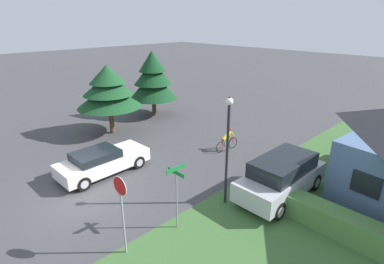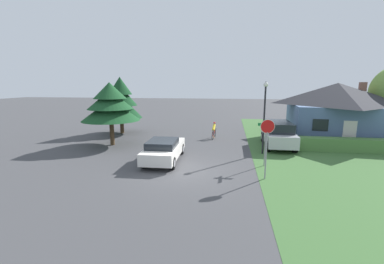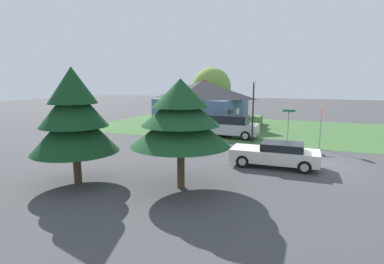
# 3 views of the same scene
# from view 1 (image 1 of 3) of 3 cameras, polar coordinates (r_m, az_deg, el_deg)

# --- Properties ---
(ground_plane) EXTENTS (140.00, 140.00, 0.00)m
(ground_plane) POSITION_cam_1_polar(r_m,az_deg,el_deg) (14.88, -19.95, -11.53)
(ground_plane) COLOR #424244
(sedan_left_lane) EXTENTS (2.03, 4.73, 1.37)m
(sedan_left_lane) POSITION_cam_1_polar(r_m,az_deg,el_deg) (16.32, -16.72, -5.36)
(sedan_left_lane) COLOR silver
(sedan_left_lane) RESTS_ON ground
(cyclist) EXTENTS (0.44, 1.78, 1.43)m
(cyclist) POSITION_cam_1_polar(r_m,az_deg,el_deg) (18.47, 6.64, -1.51)
(cyclist) COLOR black
(cyclist) RESTS_ON ground
(parked_suv_right) EXTENTS (2.05, 4.84, 1.89)m
(parked_suv_right) POSITION_cam_1_polar(r_m,az_deg,el_deg) (14.24, 16.69, -8.07)
(parked_suv_right) COLOR #B7B7BC
(parked_suv_right) RESTS_ON ground
(stop_sign) EXTENTS (0.68, 0.08, 3.00)m
(stop_sign) POSITION_cam_1_polar(r_m,az_deg,el_deg) (10.23, -13.31, -12.70)
(stop_sign) COLOR gray
(stop_sign) RESTS_ON ground
(street_lamp) EXTENTS (0.30, 0.30, 4.84)m
(street_lamp) POSITION_cam_1_polar(r_m,az_deg,el_deg) (12.29, 6.83, -1.13)
(street_lamp) COLOR black
(street_lamp) RESTS_ON ground
(street_name_sign) EXTENTS (0.90, 0.90, 2.66)m
(street_name_sign) POSITION_cam_1_polar(r_m,az_deg,el_deg) (11.26, -3.00, -10.26)
(street_name_sign) COLOR gray
(street_name_sign) RESTS_ON ground
(conifer_tall_near) EXTENTS (4.36, 4.36, 4.80)m
(conifer_tall_near) POSITION_cam_1_polar(r_m,az_deg,el_deg) (21.29, -15.63, 7.82)
(conifer_tall_near) COLOR #4C3823
(conifer_tall_near) RESTS_ON ground
(conifer_tall_far) EXTENTS (3.89, 3.89, 5.32)m
(conifer_tall_far) POSITION_cam_1_polar(r_m,az_deg,el_deg) (24.82, -7.47, 10.09)
(conifer_tall_far) COLOR #4C3823
(conifer_tall_far) RESTS_ON ground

